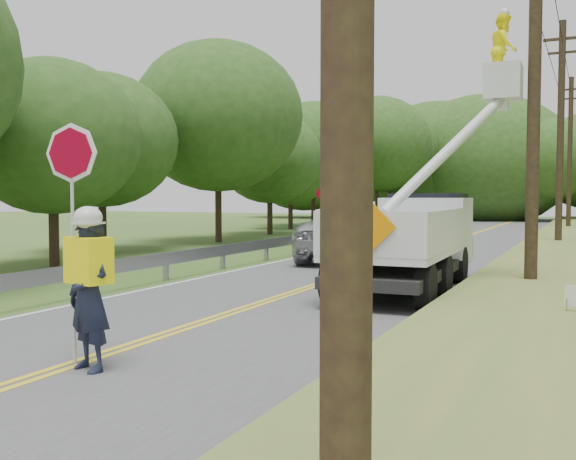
% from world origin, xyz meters
% --- Properties ---
extents(ground, '(140.00, 140.00, 0.00)m').
position_xyz_m(ground, '(0.00, 0.00, 0.00)').
color(ground, '#355C24').
rests_on(ground, ground).
extents(road, '(7.20, 96.00, 0.03)m').
position_xyz_m(road, '(0.00, 14.00, 0.01)').
color(road, '#48494B').
rests_on(road, ground).
extents(guardrail, '(0.18, 48.00, 0.77)m').
position_xyz_m(guardrail, '(-4.02, 14.91, 0.55)').
color(guardrail, '#919397').
rests_on(guardrail, ground).
extents(utility_poles, '(1.60, 43.30, 10.00)m').
position_xyz_m(utility_poles, '(5.00, 17.02, 5.27)').
color(utility_poles, black).
rests_on(utility_poles, ground).
extents(treeline_left, '(11.27, 55.94, 10.63)m').
position_xyz_m(treeline_left, '(-10.59, 30.97, 5.80)').
color(treeline_left, '#332319').
rests_on(treeline_left, ground).
extents(treeline_horizon, '(57.21, 14.19, 12.64)m').
position_xyz_m(treeline_horizon, '(1.08, 56.09, 5.50)').
color(treeline_horizon, '#274C18').
rests_on(treeline_horizon, ground).
extents(flagger, '(1.22, 0.65, 3.22)m').
position_xyz_m(flagger, '(0.41, -0.99, 1.16)').
color(flagger, '#191E33').
rests_on(flagger, road).
extents(bucket_truck, '(3.62, 6.77, 6.60)m').
position_xyz_m(bucket_truck, '(2.43, 8.70, 1.52)').
color(bucket_truck, black).
rests_on(bucket_truck, road).
extents(suv_silver, '(4.17, 7.07, 1.85)m').
position_xyz_m(suv_silver, '(-1.31, 14.34, 0.94)').
color(suv_silver, '#B8B9BF').
rests_on(suv_silver, road).
extents(suv_darkgrey, '(3.28, 5.30, 1.43)m').
position_xyz_m(suv_darkgrey, '(-2.45, 24.39, 0.74)').
color(suv_darkgrey, '#3A3E42').
rests_on(suv_darkgrey, road).
extents(stop_sign_permanent, '(0.47, 0.36, 2.68)m').
position_xyz_m(stop_sign_permanent, '(-5.00, 20.50, 1.79)').
color(stop_sign_permanent, '#919397').
rests_on(stop_sign_permanent, ground).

